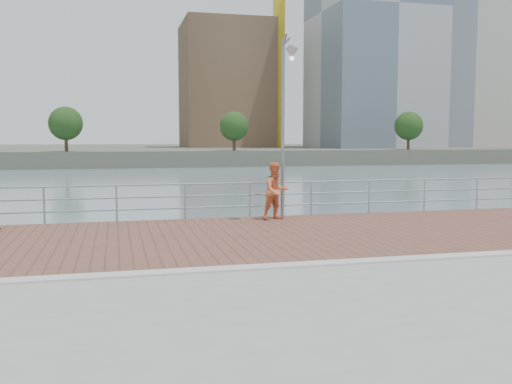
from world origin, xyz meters
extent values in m
plane|color=slate|center=(0.00, 0.00, -2.00)|extent=(400.00, 400.00, 0.00)
cube|color=brown|center=(0.00, 3.60, 0.01)|extent=(40.00, 6.80, 0.02)
cube|color=#B7B5AD|center=(0.00, 0.00, 0.03)|extent=(40.00, 0.40, 0.06)
cube|color=#4C5142|center=(0.00, 122.50, -0.75)|extent=(320.00, 95.00, 2.50)
cylinder|color=#8C9EA8|center=(-5.13, 7.00, 0.55)|extent=(0.06, 0.06, 1.10)
cylinder|color=#8C9EA8|center=(-3.08, 7.00, 0.55)|extent=(0.06, 0.06, 1.10)
cylinder|color=#8C9EA8|center=(-1.03, 7.00, 0.55)|extent=(0.06, 0.06, 1.10)
cylinder|color=#8C9EA8|center=(1.03, 7.00, 0.55)|extent=(0.06, 0.06, 1.10)
cylinder|color=#8C9EA8|center=(3.08, 7.00, 0.55)|extent=(0.06, 0.06, 1.10)
cylinder|color=#8C9EA8|center=(5.13, 7.00, 0.55)|extent=(0.06, 0.06, 1.10)
cylinder|color=#8C9EA8|center=(7.18, 7.00, 0.55)|extent=(0.06, 0.06, 1.10)
cylinder|color=#8C9EA8|center=(9.24, 7.00, 0.55)|extent=(0.06, 0.06, 1.10)
cylinder|color=#8C9EA8|center=(0.00, 7.00, 1.10)|extent=(39.00, 0.05, 0.05)
cylinder|color=#8C9EA8|center=(0.00, 7.00, 0.73)|extent=(39.00, 0.05, 0.05)
cylinder|color=#8C9EA8|center=(0.00, 7.00, 0.36)|extent=(39.00, 0.05, 0.05)
cylinder|color=gray|center=(1.96, 6.50, 2.68)|extent=(0.11, 0.11, 5.36)
cylinder|color=gray|center=(1.96, 6.05, 5.36)|extent=(0.06, 0.89, 0.06)
cone|color=#B2B2AD|center=(1.96, 5.61, 5.18)|extent=(0.39, 0.39, 0.31)
imported|color=#E57143|center=(1.67, 6.23, 0.90)|extent=(1.00, 0.87, 1.76)
cube|color=gold|center=(30.00, 104.00, 25.50)|extent=(2.00, 2.00, 50.00)
cube|color=brown|center=(20.00, 110.00, 13.51)|extent=(18.00, 18.00, 26.02)
cube|color=#9E9EA3|center=(48.00, 98.00, 27.18)|extent=(22.00, 22.00, 53.37)
cube|color=#B2ADA3|center=(72.00, 108.00, 31.78)|extent=(20.00, 20.00, 62.56)
cylinder|color=#473323|center=(-10.00, 77.00, 2.40)|extent=(0.50, 0.50, 3.81)
sphere|color=#193814|center=(-10.00, 77.00, 4.58)|extent=(4.89, 4.89, 4.89)
cylinder|color=#473323|center=(15.00, 77.00, 2.28)|extent=(0.50, 0.50, 3.55)
sphere|color=#193814|center=(15.00, 77.00, 4.31)|extent=(4.57, 4.57, 4.57)
cylinder|color=#473323|center=(45.00, 77.00, 2.36)|extent=(0.50, 0.50, 3.72)
sphere|color=#193814|center=(45.00, 77.00, 4.49)|extent=(4.79, 4.79, 4.79)
camera|label=1|loc=(-3.08, -10.48, 2.53)|focal=40.00mm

